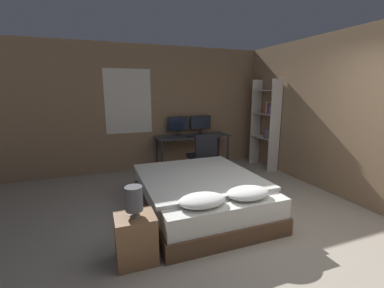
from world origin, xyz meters
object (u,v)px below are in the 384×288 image
object	(u,v)px
monitor_left	(178,124)
bed	(201,194)
computer_mouse	(208,135)
bookshelf	(267,121)
desk	(193,139)
office_chair	(203,159)
monitor_right	(201,123)
nightstand	(136,239)
bedside_lamp	(134,199)
keyboard	(196,136)

from	to	relation	value
monitor_left	bed	bearing A→B (deg)	-99.46
computer_mouse	bookshelf	xyz separation A→B (m)	(1.28, -0.35, 0.31)
bed	monitor_left	distance (m)	2.38
desk	office_chair	xyz separation A→B (m)	(-0.04, -0.68, -0.29)
desk	monitor_right	world-z (taller)	monitor_right
nightstand	bookshelf	xyz separation A→B (m)	(3.29, 2.32, 0.83)
office_chair	bookshelf	xyz separation A→B (m)	(1.61, 0.14, 0.71)
bed	desk	bearing A→B (deg)	72.54
nightstand	computer_mouse	bearing A→B (deg)	53.08
nightstand	bedside_lamp	bearing A→B (deg)	0.00
keyboard	bookshelf	world-z (taller)	bookshelf
bed	desk	size ratio (longest dim) A/B	1.24
computer_mouse	nightstand	bearing A→B (deg)	-126.92
bed	computer_mouse	bearing A→B (deg)	63.21
monitor_right	computer_mouse	bearing A→B (deg)	-86.34
computer_mouse	keyboard	bearing A→B (deg)	180.00
nightstand	desk	world-z (taller)	desk
monitor_right	office_chair	distance (m)	1.11
monitor_left	bookshelf	size ratio (longest dim) A/B	0.25
bedside_lamp	monitor_left	bearing A→B (deg)	64.70
bedside_lamp	keyboard	bearing A→B (deg)	57.35
bed	desk	distance (m)	2.18
bed	keyboard	xyz separation A→B (m)	(0.64, 1.85, 0.51)
desk	monitor_left	xyz separation A→B (m)	(-0.27, 0.19, 0.33)
bed	monitor_right	world-z (taller)	monitor_right
computer_mouse	office_chair	bearing A→B (deg)	-123.80
office_chair	keyboard	bearing A→B (deg)	85.85
desk	bookshelf	size ratio (longest dim) A/B	0.83
desk	keyboard	size ratio (longest dim) A/B	4.02
desk	monitor_left	distance (m)	0.47
bedside_lamp	office_chair	bearing A→B (deg)	52.41
bedside_lamp	bookshelf	xyz separation A→B (m)	(3.29, 2.32, 0.39)
bookshelf	computer_mouse	bearing A→B (deg)	164.76
bookshelf	monitor_right	bearing A→B (deg)	151.00
bed	bedside_lamp	size ratio (longest dim) A/B	6.50
office_chair	monitor_left	bearing A→B (deg)	105.12
bedside_lamp	nightstand	bearing A→B (deg)	0.00
bookshelf	office_chair	bearing A→B (deg)	-174.92
computer_mouse	office_chair	world-z (taller)	office_chair
bedside_lamp	desk	size ratio (longest dim) A/B	0.19
monitor_left	computer_mouse	distance (m)	0.71
bedside_lamp	monitor_left	world-z (taller)	monitor_left
desk	monitor_right	size ratio (longest dim) A/B	3.30
office_chair	nightstand	bearing A→B (deg)	-127.59
bed	nightstand	bearing A→B (deg)	-142.73
nightstand	computer_mouse	distance (m)	3.38
keyboard	computer_mouse	world-z (taller)	computer_mouse
bedside_lamp	monitor_right	world-z (taller)	monitor_right
desk	office_chair	bearing A→B (deg)	-93.01
nightstand	monitor_left	bearing A→B (deg)	64.70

